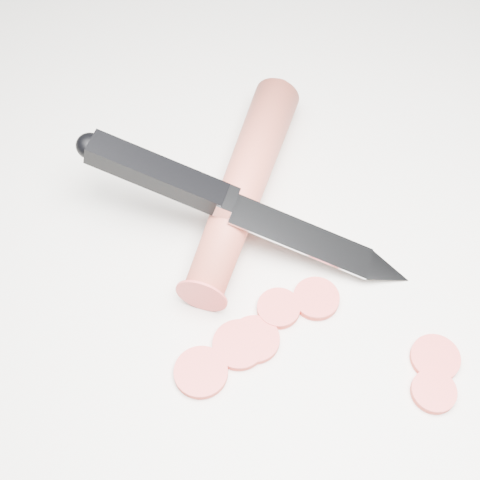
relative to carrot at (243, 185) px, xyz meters
name	(u,v)px	position (x,y,z in m)	size (l,w,h in m)	color
ground	(297,303)	(0.01, -0.11, -0.02)	(2.40, 2.40, 0.00)	silver
carrot	(243,185)	(0.00, 0.00, 0.00)	(0.04, 0.04, 0.22)	#BC4735
carrot_slice_0	(201,372)	(-0.08, -0.14, -0.02)	(0.04, 0.04, 0.01)	#D53E3B
carrot_slice_1	(254,340)	(-0.04, -0.13, -0.02)	(0.04, 0.04, 0.01)	#D53E3B
carrot_slice_2	(279,308)	(-0.01, -0.11, -0.02)	(0.03, 0.03, 0.01)	#D53E3B
carrot_slice_3	(435,358)	(0.09, -0.19, -0.02)	(0.04, 0.04, 0.01)	#D53E3B
carrot_slice_4	(316,299)	(0.02, -0.11, -0.02)	(0.04, 0.04, 0.01)	#D53E3B
carrot_slice_5	(239,345)	(-0.05, -0.13, -0.02)	(0.04, 0.04, 0.01)	#D53E3B
carrot_slice_6	(434,392)	(0.07, -0.21, -0.02)	(0.03, 0.03, 0.01)	#D53E3B
kitchen_knife	(246,207)	(-0.01, -0.04, 0.02)	(0.25, 0.19, 0.09)	#B6B8BD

